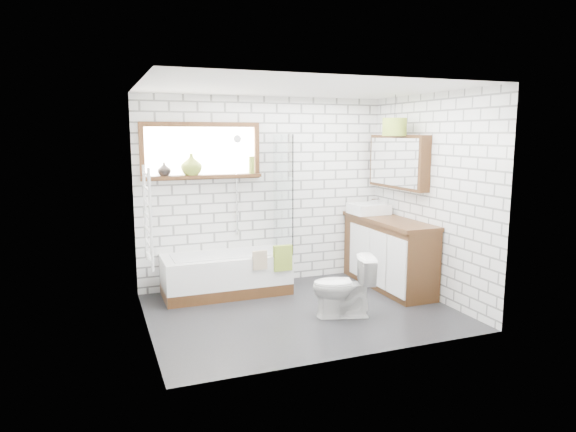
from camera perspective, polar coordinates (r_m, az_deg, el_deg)
name	(u,v)px	position (r m, az deg, el deg)	size (l,w,h in m)	color
floor	(301,312)	(5.99, 1.48, -10.58)	(3.40, 2.60, 0.01)	black
ceiling	(302,87)	(5.66, 1.59, 14.08)	(3.40, 2.60, 0.01)	white
wall_back	(265,191)	(6.91, -2.61, 2.76)	(3.40, 0.01, 2.50)	white
wall_front	(359,222)	(4.53, 7.84, -0.69)	(3.40, 0.01, 2.50)	white
wall_left	(143,212)	(5.29, -15.81, 0.46)	(0.01, 2.60, 2.50)	white
wall_right	(430,197)	(6.53, 15.50, 2.07)	(0.01, 2.60, 2.50)	white
window	(202,151)	(6.61, -9.59, 7.13)	(1.52, 0.16, 0.68)	#371F0F
towel_radiator	(148,216)	(5.30, -15.30, -0.05)	(0.06, 0.52, 1.00)	white
mirror_cabinet	(398,162)	(6.94, 12.13, 5.91)	(0.16, 1.20, 0.70)	#371F0F
shower_riser	(237,185)	(6.74, -5.73, 3.42)	(0.02, 0.02, 1.30)	silver
bathtub	(226,274)	(6.59, -6.89, -6.44)	(1.57, 0.69, 0.51)	white
shower_screen	(283,193)	(6.62, -0.60, 2.57)	(0.02, 0.72, 1.50)	white
towel_green	(283,258)	(6.39, -0.60, -4.69)	(0.24, 0.06, 0.32)	olive
towel_beige	(260,260)	(6.30, -3.15, -4.92)	(0.18, 0.05, 0.23)	tan
vanity	(388,253)	(6.91, 11.07, -4.03)	(0.52, 1.61, 0.92)	#371F0F
basin	(369,209)	(7.15, 8.95, 0.81)	(0.48, 0.42, 0.14)	white
tap	(379,204)	(7.23, 10.06, 1.27)	(0.03, 0.03, 0.14)	silver
toilet	(343,286)	(5.77, 6.13, -7.78)	(0.68, 0.39, 0.69)	white
vase_olive	(192,166)	(6.56, -10.67, 5.48)	(0.26, 0.26, 0.27)	olive
vase_dark	(164,171)	(6.51, -13.59, 4.91)	(0.16, 0.16, 0.17)	black
bottle	(252,167)	(6.75, -4.06, 5.50)	(0.07, 0.07, 0.22)	olive
pendant	(394,127)	(6.71, 11.75, 9.66)	(0.30, 0.30, 0.22)	olive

